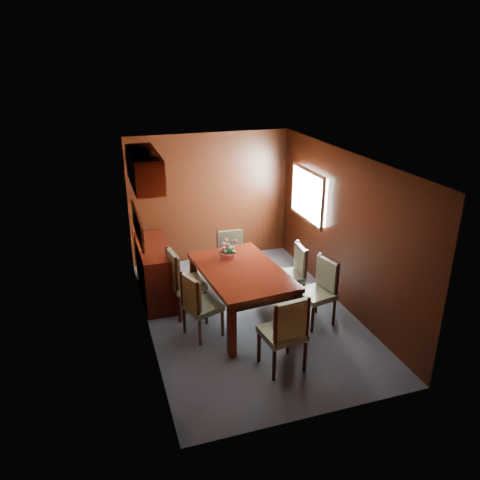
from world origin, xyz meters
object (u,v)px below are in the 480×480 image
object	(u,v)px
chair_head	(286,330)
flower_centerpiece	(228,249)
dining_table	(241,276)
chair_right_near	(320,288)
chair_left_near	(198,303)
sideboard	(155,271)

from	to	relation	value
chair_head	flower_centerpiece	xyz separation A→B (m)	(-0.20, 1.79, 0.36)
dining_table	chair_right_near	distance (m)	1.15
chair_right_near	flower_centerpiece	bearing A→B (deg)	40.56
chair_left_near	flower_centerpiece	world-z (taller)	flower_centerpiece
chair_left_near	chair_head	size ratio (longest dim) A/B	0.92
dining_table	chair_right_near	world-z (taller)	chair_right_near
sideboard	chair_head	world-z (taller)	chair_head
chair_left_near	chair_head	world-z (taller)	chair_head
sideboard	dining_table	bearing A→B (deg)	-44.27
sideboard	flower_centerpiece	xyz separation A→B (m)	(1.04, -0.60, 0.50)
chair_right_near	chair_head	bearing A→B (deg)	122.93
dining_table	chair_left_near	size ratio (longest dim) A/B	1.90
chair_head	flower_centerpiece	distance (m)	1.84
chair_left_near	chair_right_near	bearing A→B (deg)	64.96
sideboard	dining_table	size ratio (longest dim) A/B	0.76
chair_right_near	dining_table	bearing A→B (deg)	57.60
dining_table	chair_left_near	world-z (taller)	chair_left_near
chair_right_near	flower_centerpiece	world-z (taller)	flower_centerpiece
dining_table	chair_left_near	xyz separation A→B (m)	(-0.71, -0.26, -0.17)
dining_table	chair_left_near	distance (m)	0.77
dining_table	chair_right_near	size ratio (longest dim) A/B	1.86
chair_left_near	flower_centerpiece	size ratio (longest dim) A/B	3.58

